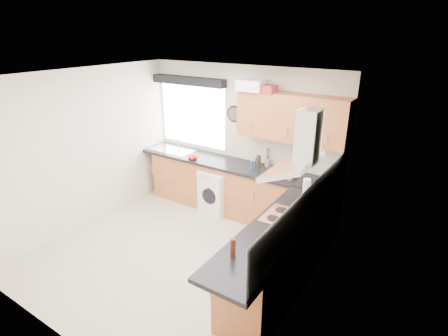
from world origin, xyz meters
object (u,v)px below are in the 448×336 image
Objects in this scene: oven at (284,252)px; upper_cabinets at (292,118)px; washing_machine at (218,191)px; extractor_hood at (300,152)px.

oven is 0.50× the size of upper_cabinets.
oven is at bearing -24.76° from washing_machine.
washing_machine is at bearing -169.24° from upper_cabinets.
upper_cabinets is at bearing 18.39° from washing_machine.
extractor_hood reaches higher than washing_machine.
oven is 1.35m from extractor_hood.
washing_machine is at bearing 149.05° from extractor_hood.
oven is at bearing 180.00° from extractor_hood.
upper_cabinets is 2.22× the size of washing_machine.
oven is at bearing -67.46° from upper_cabinets.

